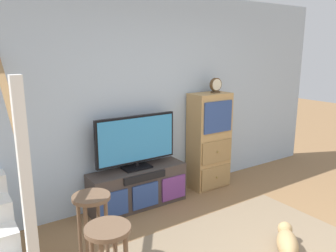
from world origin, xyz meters
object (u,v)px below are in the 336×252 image
Objects in this scene: side_cabinet at (209,141)px; bar_stool_near at (109,250)px; dog at (287,242)px; television at (136,141)px; desk_clock at (216,85)px; bar_stool_far at (92,215)px; media_console at (138,188)px.

side_cabinet is 2.68m from bar_stool_near.
bar_stool_near is at bearing 172.14° from dog.
television is 1.41m from desk_clock.
television is 1.34m from bar_stool_far.
dog is (-0.52, -1.71, -1.38)m from desk_clock.
bar_stool_near reaches higher than media_console.
bar_stool_near is (-1.05, -1.46, 0.29)m from media_console.
media_console is at bearing 42.60° from bar_stool_far.
desk_clock is at bearing 21.32° from bar_stool_far.
side_cabinet is 3.05× the size of dog.
bar_stool_near is 1.85m from dog.
television is 2.03m from dog.
dog is at bearing -7.86° from bar_stool_near.
bar_stool_far is at bearing 153.31° from dog.
side_cabinet is 2.30m from bar_stool_far.
television is 1.49× the size of bar_stool_far.
desk_clock reaches higher than bar_stool_near.
desk_clock is 2.25m from dog.
bar_stool_near is (-1.05, -1.49, -0.33)m from television.
bar_stool_near is (-2.23, -1.47, -0.15)m from side_cabinet.
desk_clock is at bearing -1.30° from television.
television is 2.37× the size of dog.
desk_clock is 2.89m from bar_stool_near.
side_cabinet reaches higher than bar_stool_far.
desk_clock is at bearing 32.28° from bar_stool_near.
dog is at bearing -26.69° from bar_stool_far.
bar_stool_far is (-0.94, -0.87, 0.28)m from media_console.
media_console is at bearing -90.00° from television.
television reaches higher than dog.
bar_stool_far is 1.93m from dog.
television is 1.20m from side_cabinet.
desk_clock is at bearing -10.72° from side_cabinet.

